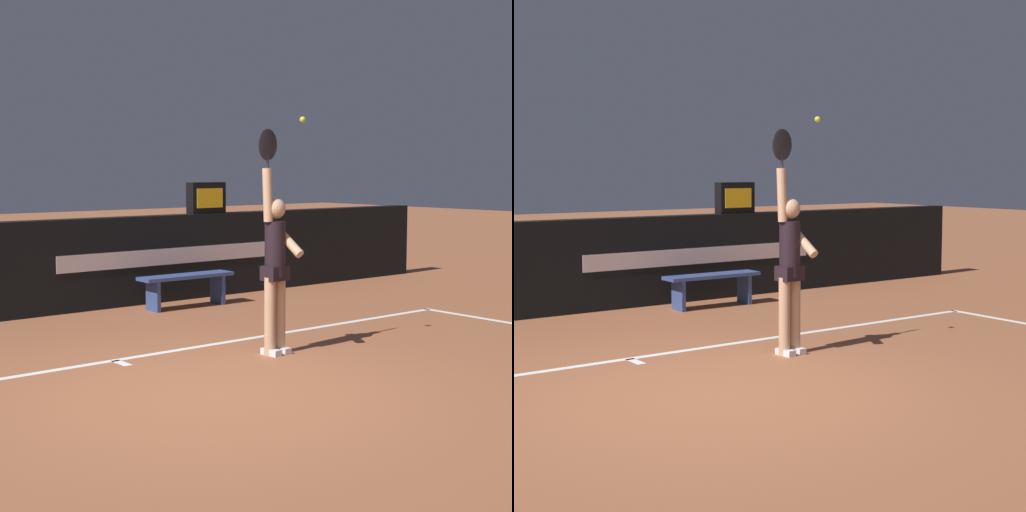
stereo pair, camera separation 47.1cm
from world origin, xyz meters
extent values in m
plane|color=#995736|center=(0.00, 0.00, 0.00)|extent=(60.00, 60.00, 0.00)
cube|color=white|center=(0.00, 1.74, 0.00)|extent=(10.36, 0.10, 0.00)
cube|color=white|center=(0.00, 1.59, 0.00)|extent=(0.10, 0.30, 0.00)
cube|color=silver|center=(2.78, 4.70, 0.70)|extent=(4.02, 0.01, 0.25)
cube|color=black|center=(3.45, 4.85, 1.57)|extent=(0.64, 0.20, 0.50)
cube|color=yellow|center=(3.45, 4.75, 1.57)|extent=(0.50, 0.01, 0.31)
cylinder|color=tan|center=(1.62, 0.91, 0.43)|extent=(0.13, 0.13, 0.86)
cylinder|color=tan|center=(1.47, 0.90, 0.43)|extent=(0.13, 0.13, 0.86)
cube|color=white|center=(1.62, 0.89, 0.04)|extent=(0.12, 0.25, 0.07)
cube|color=white|center=(1.47, 0.88, 0.04)|extent=(0.12, 0.25, 0.07)
cylinder|color=black|center=(1.54, 0.91, 1.17)|extent=(0.23, 0.23, 0.61)
cube|color=black|center=(1.54, 0.91, 0.90)|extent=(0.27, 0.23, 0.16)
sphere|color=tan|center=(1.54, 0.91, 1.61)|extent=(0.23, 0.23, 0.23)
cylinder|color=tan|center=(1.43, 0.90, 1.76)|extent=(0.13, 0.11, 0.58)
cylinder|color=tan|center=(1.66, 0.86, 1.27)|extent=(0.14, 0.48, 0.39)
ellipsoid|color=black|center=(1.43, 0.90, 2.30)|extent=(0.29, 0.05, 0.35)
cylinder|color=black|center=(1.43, 0.90, 2.11)|extent=(0.03, 0.03, 0.18)
sphere|color=#CCDA2E|center=(1.79, 0.74, 2.57)|extent=(0.07, 0.07, 0.07)
cube|color=#334883|center=(2.55, 4.11, 0.47)|extent=(1.50, 0.39, 0.05)
cube|color=#334883|center=(1.98, 4.12, 0.23)|extent=(0.07, 0.32, 0.47)
cube|color=#334883|center=(3.12, 4.10, 0.23)|extent=(0.07, 0.32, 0.47)
camera|label=1|loc=(-4.38, -6.07, 2.06)|focal=59.05mm
camera|label=2|loc=(-4.01, -6.36, 2.06)|focal=59.05mm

